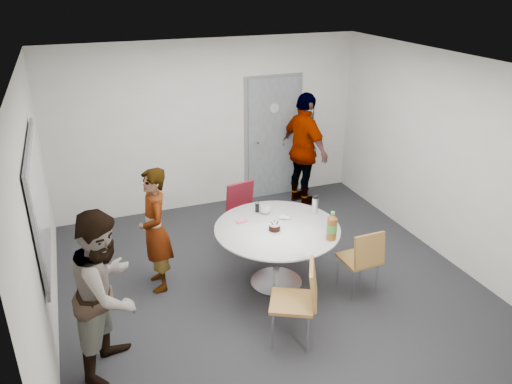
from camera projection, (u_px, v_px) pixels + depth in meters
name	position (u px, v px, depth m)	size (l,w,h in m)	color
floor	(267.00, 280.00, 6.35)	(5.00, 5.00, 0.00)	black
ceiling	(269.00, 65.00, 5.25)	(5.00, 5.00, 0.00)	silver
wall_back	(209.00, 126.00, 7.94)	(5.00, 5.00, 0.00)	beige
wall_left	(37.00, 217.00, 4.99)	(5.00, 5.00, 0.00)	beige
wall_right	(442.00, 157.00, 6.61)	(5.00, 5.00, 0.00)	beige
wall_front	(395.00, 307.00, 3.66)	(5.00, 5.00, 0.00)	beige
door	(273.00, 138.00, 8.41)	(1.02, 0.17, 2.12)	slate
whiteboard	(39.00, 200.00, 5.13)	(0.04, 1.90, 1.25)	slate
table	(280.00, 235.00, 6.03)	(1.52, 1.52, 1.14)	white
chair_near_left	(301.00, 295.00, 5.10)	(0.63, 0.61, 0.93)	brown
chair_near_right	(363.00, 256.00, 5.87)	(0.43, 0.46, 0.87)	brown
chair_far	(244.00, 208.00, 6.99)	(0.51, 0.55, 0.92)	maroon
person_main	(155.00, 230.00, 5.94)	(0.57, 0.37, 1.56)	#A5C6EA
person_left	(107.00, 292.00, 4.69)	(0.82, 0.64, 1.70)	white
person_right	(304.00, 150.00, 8.10)	(1.10, 0.46, 1.88)	black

